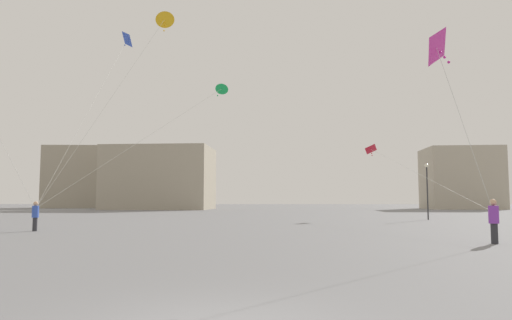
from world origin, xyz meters
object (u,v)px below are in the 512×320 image
Objects in this scene: building_left_hall at (88,178)px; kite_cobalt_delta at (127,42)px; kite_emerald_diamond at (220,90)px; kite_crimson_delta at (373,150)px; person_in_purple at (494,219)px; lamppost_east at (427,182)px; building_centre_hall at (160,178)px; kite_magenta_delta at (436,49)px; kite_amber_diamond at (164,20)px; building_right_hall at (460,178)px; person_in_blue at (35,215)px.

kite_cobalt_delta is at bearing -65.41° from building_left_hall.
kite_emerald_diamond is 66.94m from building_left_hall.
kite_crimson_delta is 1.63× the size of building_left_hall.
lamppost_east is at bearing -127.40° from person_in_purple.
building_left_hall is (-33.74, 57.66, -4.29)m from kite_emerald_diamond.
building_left_hall is at bearing 145.02° from building_centre_hall.
building_centre_hall reaches higher than kite_magenta_delta.
kite_amber_diamond is at bearing -56.22° from person_in_purple.
kite_crimson_delta is 5.10× the size of lamppost_east.
kite_amber_diamond reaches higher than kite_crimson_delta.
building_right_hall is at bearing 64.77° from lamppost_east.
kite_cobalt_delta is 24.07m from kite_crimson_delta.
kite_amber_diamond is 0.99× the size of building_right_hall.
kite_emerald_diamond is 16.01m from kite_crimson_delta.
building_right_hall is (28.12, 67.99, -1.79)m from kite_magenta_delta.
kite_magenta_delta is at bearing 167.92° from person_in_blue.
person_in_blue is 0.09× the size of building_centre_hall.
person_in_blue is at bearing -134.57° from kite_emerald_diamond.
kite_magenta_delta is (10.14, -19.10, -3.15)m from kite_emerald_diamond.
kite_emerald_diamond is at bearing -128.05° from building_right_hall.
lamppost_east is (7.74, 24.72, -3.95)m from kite_magenta_delta.
person_in_purple is 69.90m from building_right_hall.
kite_cobalt_delta reaches higher than person_in_blue.
kite_cobalt_delta is 66.84m from building_right_hall.
building_right_hall reaches higher than person_in_blue.
person_in_blue is at bearing -143.32° from kite_crimson_delta.
building_left_hall is (-24.27, 67.28, 5.22)m from person_in_blue.
person_in_blue is at bearing 154.19° from kite_magenta_delta.
person_in_blue is 0.13× the size of kite_amber_diamond.
building_right_hall reaches higher than kite_emerald_diamond.
kite_cobalt_delta is at bearing -171.51° from lamppost_east.
kite_emerald_diamond is 0.55× the size of building_centre_hall.
lamppost_east is at bearing 8.49° from kite_cobalt_delta.
person_in_blue is 16.52m from kite_emerald_diamond.
building_left_hall reaches higher than lamppost_east.
kite_emerald_diamond is 20.03m from lamppost_east.
person_in_blue is 23.70m from person_in_purple.
kite_emerald_diamond is at bearing -120.83° from person_in_blue.
building_left_hall is 3.13× the size of lamppost_east.
kite_crimson_delta is (0.26, 23.77, 5.38)m from person_in_purple.
kite_cobalt_delta is (-21.42, 17.97, 14.07)m from person_in_purple.
building_left_hall is at bearing 133.32° from kite_crimson_delta.
building_right_hall is (47.73, 58.50, 4.58)m from person_in_blue.
person_in_blue is 0.12× the size of kite_cobalt_delta.
kite_cobalt_delta reaches higher than kite_amber_diamond.
building_right_hall is at bearing 59.13° from kite_crimson_delta.
person_in_blue is 0.11× the size of building_left_hall.
building_left_hall is (-30.79, 64.28, -7.38)m from kite_amber_diamond.
building_right_hall is at bearing 53.41° from kite_amber_diamond.
kite_magenta_delta is at bearing -68.04° from building_centre_hall.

